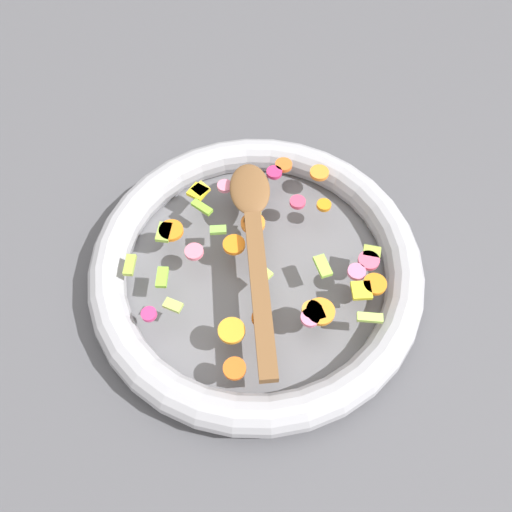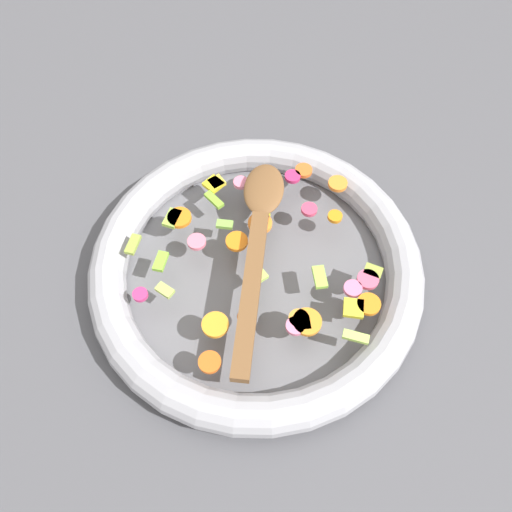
% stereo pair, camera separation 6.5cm
% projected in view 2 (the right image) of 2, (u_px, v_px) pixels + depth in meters
% --- Properties ---
extents(ground_plane, '(4.00, 4.00, 0.00)m').
position_uv_depth(ground_plane, '(256.00, 275.00, 0.69)').
color(ground_plane, '#4C4C51').
extents(skillet, '(0.45, 0.45, 0.05)m').
position_uv_depth(skillet, '(256.00, 267.00, 0.68)').
color(skillet, slate).
rests_on(skillet, ground_plane).
extents(chopped_vegetables, '(0.33, 0.31, 0.01)m').
position_uv_depth(chopped_vegetables, '(266.00, 257.00, 0.65)').
color(chopped_vegetables, orange).
rests_on(chopped_vegetables, skillet).
extents(wooden_spoon, '(0.10, 0.32, 0.01)m').
position_uv_depth(wooden_spoon, '(258.00, 236.00, 0.65)').
color(wooden_spoon, brown).
rests_on(wooden_spoon, chopped_vegetables).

